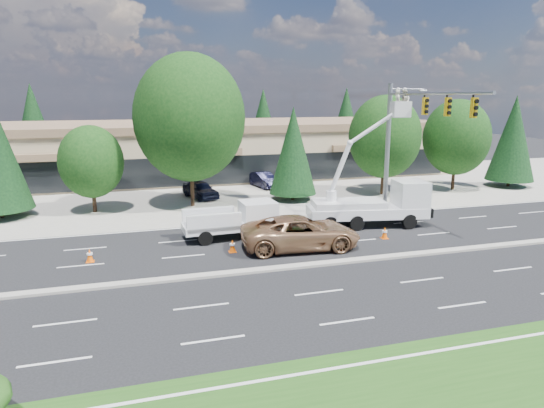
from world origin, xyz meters
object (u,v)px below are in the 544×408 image
object	(u,v)px
signal_mast	(406,129)
utility_pickup	(237,223)
bucket_truck	(377,198)
minivan	(301,232)

from	to	relation	value
signal_mast	utility_pickup	size ratio (longest dim) A/B	1.84
bucket_truck	minivan	bearing A→B (deg)	-143.25
signal_mast	minivan	distance (m)	10.99
signal_mast	minivan	size ratio (longest dim) A/B	1.57
minivan	bucket_truck	bearing A→B (deg)	-58.25
signal_mast	minivan	bearing A→B (deg)	-154.07
utility_pickup	bucket_truck	world-z (taller)	bucket_truck
signal_mast	bucket_truck	distance (m)	4.99
signal_mast	bucket_truck	world-z (taller)	signal_mast
signal_mast	utility_pickup	bearing A→B (deg)	-174.05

